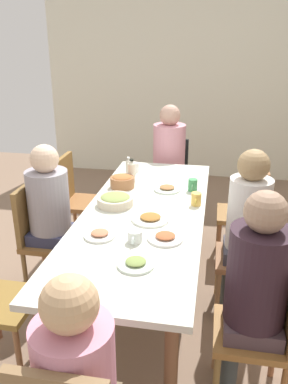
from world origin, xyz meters
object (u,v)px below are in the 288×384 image
(chair_5, at_px, (42,233))
(cup_0, at_px, (193,185))
(person_4, at_px, (255,283))
(plate_1, at_px, (167,189))
(person_0, at_px, (76,374))
(person_7, at_px, (246,220))
(plate_0, at_px, (150,218))
(bottle_1, at_px, (128,168))
(chair_3, at_px, (169,175))
(cup_2, at_px, (196,199))
(plate_2, at_px, (136,263))
(chair_1, at_px, (76,196))
(person_3, at_px, (169,154))
(person_5, at_px, (50,207))
(chair_7, at_px, (256,252))
(bowl_0, at_px, (115,200))
(bottle_0, at_px, (132,172))
(bowl_1, at_px, (122,181))
(cup_1, at_px, (135,236))
(dining_table, at_px, (144,221))
(plate_4, at_px, (165,237))
(cup_3, at_px, (134,167))
(plate_3, at_px, (100,235))
(chair_4, at_px, (267,325))
(chair_6, at_px, (249,208))

(chair_5, height_order, cup_0, chair_5)
(person_4, relative_size, plate_1, 5.83)
(person_0, xyz_separation_m, person_7, (-1.46, 0.72, 0.04))
(plate_0, bearing_deg, bottle_1, -158.19)
(chair_3, relative_size, cup_2, 8.11)
(plate_2, height_order, cup_2, cup_2)
(plate_1, bearing_deg, chair_1, -109.76)
(person_3, xyz_separation_m, person_5, (1.46, -0.72, -0.04))
(plate_2, distance_m, bottle_1, 1.50)
(person_0, xyz_separation_m, chair_7, (-1.46, 0.81, -0.20))
(bowl_0, bearing_deg, chair_5, -82.79)
(plate_0, bearing_deg, cup_0, 158.07)
(chair_1, relative_size, bottle_0, 4.33)
(chair_7, relative_size, bowl_1, 4.45)
(chair_5, bearing_deg, chair_7, 90.00)
(person_5, bearing_deg, cup_1, 58.59)
(dining_table, height_order, chair_5, chair_5)
(person_4, xyz_separation_m, chair_5, (-0.78, -1.54, -0.25))
(plate_4, distance_m, bowl_1, 0.97)
(cup_1, relative_size, bottle_1, 0.69)
(person_3, distance_m, bowl_1, 1.05)
(plate_2, height_order, cup_3, cup_3)
(bowl_1, bearing_deg, person_3, 165.12)
(cup_3, bearing_deg, bottle_1, -9.48)
(cup_2, bearing_deg, plate_3, -42.77)
(plate_1, bearing_deg, chair_4, 29.83)
(plate_0, height_order, cup_0, cup_0)
(person_3, bearing_deg, plate_4, 6.41)
(chair_3, distance_m, plate_4, 1.97)
(person_0, distance_m, plate_0, 1.32)
(plate_4, relative_size, bottle_1, 1.24)
(dining_table, relative_size, chair_1, 2.60)
(chair_3, bearing_deg, person_3, 0.00)
(chair_4, distance_m, bottle_0, 1.74)
(plate_3, bearing_deg, chair_1, -153.31)
(chair_6, relative_size, bowl_0, 3.31)
(person_7, distance_m, bottle_0, 1.11)
(cup_3, relative_size, bottle_1, 0.69)
(chair_3, height_order, cup_2, chair_3)
(person_4, relative_size, bowl_1, 6.29)
(chair_6, relative_size, cup_2, 8.11)
(chair_7, xyz_separation_m, person_7, (-0.00, -0.09, 0.24))
(cup_0, height_order, bottle_0, bottle_0)
(person_0, distance_m, cup_3, 2.33)
(person_3, distance_m, bowl_0, 1.41)
(plate_4, relative_size, bowl_0, 0.82)
(chair_1, relative_size, person_4, 0.71)
(dining_table, distance_m, chair_5, 0.83)
(chair_7, relative_size, cup_3, 7.20)
(person_3, height_order, plate_1, person_3)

